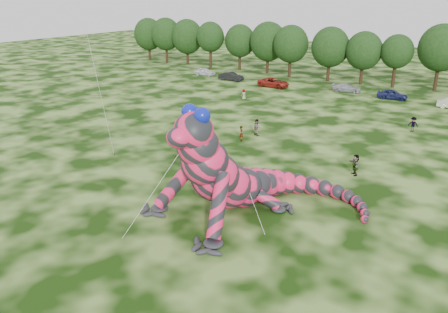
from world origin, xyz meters
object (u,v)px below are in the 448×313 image
tree_6 (290,51)px  car_0 (205,72)px  tree_3 (211,45)px  tree_4 (240,47)px  tree_7 (330,54)px  car_1 (231,76)px  spectator_4 (244,94)px  car_3 (347,88)px  tree_10 (440,58)px  spectator_1 (257,127)px  spectator_0 (242,134)px  tree_8 (363,58)px  car_4 (392,94)px  tree_0 (149,39)px  tree_2 (187,42)px  inflatable_gecko (241,153)px  tree_1 (166,40)px  car_2 (274,83)px  tree_5 (268,48)px  spectator_5 (355,165)px  spectator_2 (413,124)px  tree_9 (396,61)px

tree_6 → car_0: (-14.34, -7.24, -4.03)m
tree_3 → tree_4: size_ratio=1.04×
tree_6 → tree_7: (7.48, 0.12, -0.01)m
car_1 → spectator_4: (9.48, -11.67, 0.03)m
car_0 → car_3: car_0 is taller
tree_6 → tree_10: size_ratio=0.90×
car_0 → tree_4: bearing=-16.5°
spectator_1 → tree_7: bearing=-61.1°
tree_3 → spectator_0: tree_3 is taller
tree_8 → car_4: size_ratio=2.07×
tree_0 → car_0: size_ratio=2.28×
tree_2 → tree_3: 7.50m
tree_2 → tree_7: bearing=-3.4°
inflatable_gecko → tree_10: (5.85, 52.20, 1.10)m
tree_0 → tree_1: bearing=-10.8°
spectator_4 → tree_6: bearing=-145.4°
tree_4 → car_2: bearing=-40.9°
tree_2 → car_3: 39.99m
tree_6 → car_3: bearing=-28.0°
car_1 → spectator_0: (19.01, -28.51, 0.10)m
tree_3 → tree_5: 12.67m
tree_4 → tree_7: (19.56, -1.91, 0.21)m
tree_4 → tree_6: size_ratio=0.95×
tree_4 → tree_7: tree_7 is taller
car_1 → spectator_5: size_ratio=2.41×
tree_7 → spectator_2: tree_7 is taller
car_0 → spectator_0: (25.95, -30.17, 0.14)m
tree_6 → spectator_2: bearing=-42.2°
car_2 → spectator_4: spectator_4 is taller
tree_4 → tree_9: tree_4 is taller
tree_10 → spectator_4: (-22.88, -22.47, -4.47)m
inflatable_gecko → car_1: bearing=139.8°
car_1 → tree_10: bearing=-76.0°
tree_5 → car_0: size_ratio=2.34×
tree_3 → tree_0: bearing=173.4°
tree_0 → car_1: (29.59, -11.46, -4.01)m
tree_0 → car_1: bearing=-21.2°
car_0 → tree_9: bearing=-79.3°
inflatable_gecko → car_0: 54.64m
car_3 → inflatable_gecko: bearing=179.0°
spectator_0 → tree_9: bearing=-41.0°
tree_0 → tree_8: 50.39m
tree_2 → spectator_5: tree_2 is taller
tree_8 → spectator_0: bearing=-92.6°
tree_5 → car_3: size_ratio=2.21×
inflatable_gecko → tree_5: size_ratio=1.70×
tree_1 → tree_5: (25.23, 0.38, -0.01)m
tree_0 → inflatable_gecko: bearing=-43.3°
spectator_4 → tree_8: bearing=-179.5°
tree_4 → spectator_1: bearing=-56.8°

